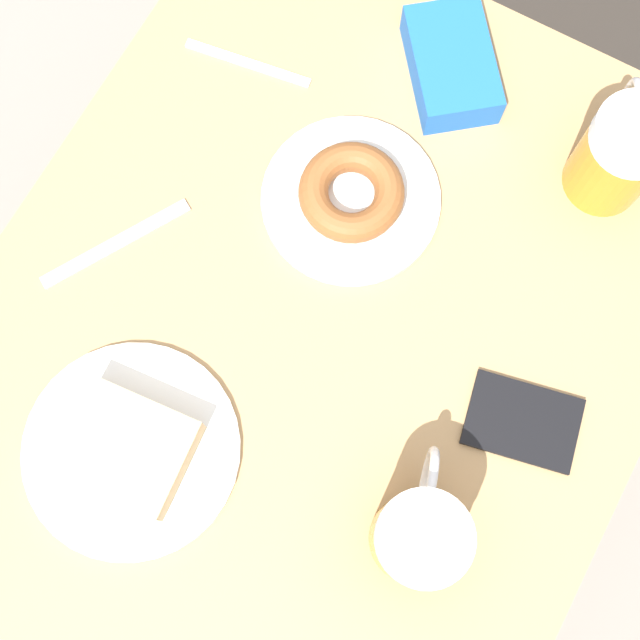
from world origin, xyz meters
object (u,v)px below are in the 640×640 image
object	(u,v)px
beer_mug_center	(620,154)
knife	(116,244)
passport_near_edge	(523,422)
fork	(248,63)
beer_mug_left	(419,536)
plate_with_donut	(351,196)
blue_pouch	(451,65)
plate_with_cake	(129,449)

from	to	relation	value
beer_mug_center	knife	world-z (taller)	beer_mug_center
beer_mug_center	passport_near_edge	bearing A→B (deg)	-81.87
fork	beer_mug_center	bearing A→B (deg)	9.14
beer_mug_left	knife	world-z (taller)	beer_mug_left
fork	beer_mug_left	bearing A→B (deg)	-42.81
plate_with_donut	knife	xyz separation A→B (m)	(-0.22, -0.18, -0.02)
blue_pouch	plate_with_cake	bearing A→B (deg)	-99.64
plate_with_donut	knife	size ratio (longest dim) A/B	1.23
plate_with_donut	beer_mug_center	size ratio (longest dim) A/B	1.52
beer_mug_left	knife	bearing A→B (deg)	164.30
plate_with_cake	blue_pouch	distance (m)	0.60
plate_with_cake	beer_mug_left	bearing A→B (deg)	12.09
plate_with_cake	blue_pouch	bearing A→B (deg)	80.36
beer_mug_left	blue_pouch	size ratio (longest dim) A/B	0.80
plate_with_cake	beer_mug_center	distance (m)	0.65
fork	plate_with_cake	bearing A→B (deg)	-75.14
beer_mug_center	passport_near_edge	size ratio (longest dim) A/B	1.00
plate_with_donut	passport_near_edge	world-z (taller)	plate_with_donut
beer_mug_center	passport_near_edge	xyz separation A→B (m)	(0.05, -0.32, -0.07)
passport_near_edge	beer_mug_left	bearing A→B (deg)	-106.65
plate_with_cake	beer_mug_left	world-z (taller)	beer_mug_left
beer_mug_center	fork	size ratio (longest dim) A/B	0.86
plate_with_cake	plate_with_donut	bearing A→B (deg)	79.20
beer_mug_center	knife	xyz separation A→B (m)	(-0.47, -0.36, -0.07)
fork	blue_pouch	bearing A→B (deg)	25.24
beer_mug_center	knife	distance (m)	0.60
plate_with_donut	passport_near_edge	distance (m)	0.33
fork	blue_pouch	distance (m)	0.25
fork	knife	bearing A→B (deg)	-93.65
plate_with_cake	passport_near_edge	distance (m)	0.44
fork	knife	distance (m)	0.28
plate_with_cake	fork	bearing A→B (deg)	104.86
fork	passport_near_edge	xyz separation A→B (m)	(0.50, -0.24, 0.00)
beer_mug_center	blue_pouch	size ratio (longest dim) A/B	0.80
plate_with_donut	knife	bearing A→B (deg)	-140.07
plate_with_cake	passport_near_edge	world-z (taller)	plate_with_cake
plate_with_cake	passport_near_edge	bearing A→B (deg)	33.01
plate_with_donut	beer_mug_left	xyz separation A→B (m)	(0.25, -0.31, 0.05)
plate_with_donut	fork	xyz separation A→B (m)	(-0.20, 0.10, -0.02)
fork	passport_near_edge	distance (m)	0.56
fork	blue_pouch	world-z (taller)	blue_pouch
plate_with_cake	knife	bearing A→B (deg)	126.27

